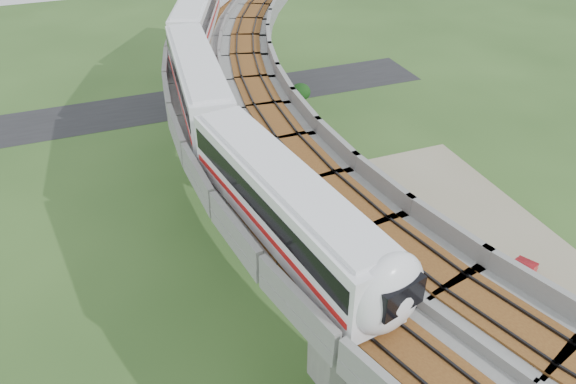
% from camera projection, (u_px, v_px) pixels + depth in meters
% --- Properties ---
extents(ground, '(160.00, 160.00, 0.00)m').
position_uv_depth(ground, '(259.00, 270.00, 40.43)').
color(ground, '#2F5020').
rests_on(ground, ground).
extents(dirt_lot, '(18.00, 26.00, 0.04)m').
position_uv_depth(dirt_lot, '(440.00, 242.00, 43.07)').
color(dirt_lot, gray).
rests_on(dirt_lot, ground).
extents(asphalt_road, '(60.00, 8.00, 0.03)m').
position_uv_depth(asphalt_road, '(174.00, 104.00, 63.63)').
color(asphalt_road, '#232326').
rests_on(asphalt_road, ground).
extents(viaduct, '(19.58, 73.98, 11.40)m').
position_uv_depth(viaduct, '(311.00, 151.00, 36.53)').
color(viaduct, '#99968E').
rests_on(viaduct, ground).
extents(metro_train, '(18.21, 59.86, 3.64)m').
position_uv_depth(metro_train, '(223.00, 44.00, 43.96)').
color(metro_train, white).
rests_on(metro_train, ground).
extents(fence, '(3.87, 38.73, 1.50)m').
position_uv_depth(fence, '(380.00, 232.00, 42.94)').
color(fence, '#2D382D').
rests_on(fence, ground).
extents(tree_0, '(2.18, 2.18, 3.24)m').
position_uv_depth(tree_0, '(301.00, 92.00, 60.78)').
color(tree_0, '#382314').
rests_on(tree_0, ground).
extents(tree_1, '(1.91, 1.91, 2.59)m').
position_uv_depth(tree_1, '(293.00, 140.00, 52.95)').
color(tree_1, '#382314').
rests_on(tree_1, ground).
extents(tree_2, '(2.70, 2.70, 2.98)m').
position_uv_depth(tree_2, '(324.00, 212.00, 43.27)').
color(tree_2, '#382314').
rests_on(tree_2, ground).
extents(tree_3, '(2.86, 2.86, 3.55)m').
position_uv_depth(tree_3, '(379.00, 275.00, 36.59)').
color(tree_3, '#382314').
rests_on(tree_3, ground).
extents(tree_4, '(2.63, 2.63, 3.56)m').
position_uv_depth(tree_4, '(496.00, 365.00, 30.44)').
color(tree_4, '#382314').
rests_on(tree_4, ground).
extents(car_white, '(2.78, 3.84, 1.22)m').
position_uv_depth(car_white, '(435.00, 288.00, 37.93)').
color(car_white, silver).
rests_on(car_white, dirt_lot).
extents(car_red, '(4.28, 3.19, 1.35)m').
position_uv_depth(car_red, '(518.00, 277.00, 38.80)').
color(car_red, '#B21016').
rests_on(car_red, dirt_lot).
extents(car_dark, '(4.17, 3.07, 1.12)m').
position_uv_depth(car_dark, '(368.00, 181.00, 49.13)').
color(car_dark, black).
rests_on(car_dark, dirt_lot).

